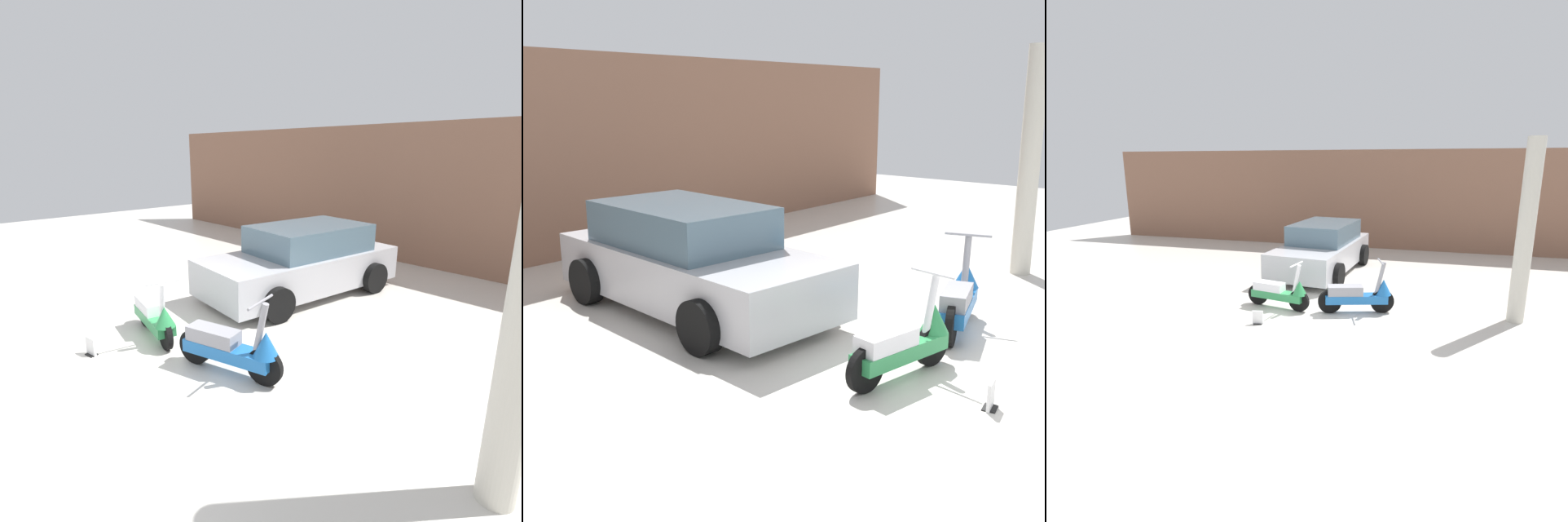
{
  "view_description": "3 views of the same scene",
  "coord_description": "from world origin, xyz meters",
  "views": [
    {
      "loc": [
        4.59,
        -1.87,
        2.75
      ],
      "look_at": [
        -0.26,
        2.65,
        0.96
      ],
      "focal_mm": 28.0,
      "sensor_mm": 36.0,
      "label": 1
    },
    {
      "loc": [
        -6.03,
        -2.04,
        2.68
      ],
      "look_at": [
        -0.36,
        2.63,
        0.83
      ],
      "focal_mm": 45.0,
      "sensor_mm": 36.0,
      "label": 2
    },
    {
      "loc": [
        2.06,
        -6.77,
        2.96
      ],
      "look_at": [
        -0.4,
        1.95,
        0.78
      ],
      "focal_mm": 28.0,
      "sensor_mm": 36.0,
      "label": 3
    }
  ],
  "objects": [
    {
      "name": "scooter_front_left",
      "position": [
        -0.66,
        0.85,
        0.36
      ],
      "size": [
        1.43,
        0.58,
        1.0
      ],
      "rotation": [
        0.0,
        0.0,
        -0.18
      ],
      "color": "black",
      "rests_on": "ground_plane"
    },
    {
      "name": "car_rear_left",
      "position": [
        -0.53,
        4.02,
        0.65
      ],
      "size": [
        2.27,
        4.16,
        1.36
      ],
      "rotation": [
        0.0,
        0.0,
        -1.68
      ],
      "color": "#B7B7BC",
      "rests_on": "ground_plane"
    },
    {
      "name": "ground_plane",
      "position": [
        0.0,
        0.0,
        0.0
      ],
      "size": [
        28.0,
        28.0,
        0.0
      ],
      "primitive_type": "plane",
      "color": "silver"
    },
    {
      "name": "wall_back",
      "position": [
        0.0,
        7.68,
        1.71
      ],
      "size": [
        19.6,
        0.12,
        3.42
      ],
      "primitive_type": "cube",
      "color": "#845B47",
      "rests_on": "ground_plane"
    },
    {
      "name": "scooter_front_right",
      "position": [
        0.96,
        1.03,
        0.38
      ],
      "size": [
        1.5,
        0.73,
        1.08
      ],
      "rotation": [
        0.0,
        0.0,
        0.3
      ],
      "color": "black",
      "rests_on": "ground_plane"
    },
    {
      "name": "placard_near_left_scooter",
      "position": [
        -0.79,
        -0.09,
        0.11
      ],
      "size": [
        0.2,
        0.15,
        0.26
      ],
      "rotation": [
        0.0,
        0.0,
        0.19
      ],
      "color": "black",
      "rests_on": "ground_plane"
    },
    {
      "name": "support_column_side",
      "position": [
        3.91,
        1.37,
        1.71
      ],
      "size": [
        0.3,
        0.3,
        3.42
      ],
      "primitive_type": "cylinder",
      "color": "beige",
      "rests_on": "ground_plane"
    }
  ]
}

